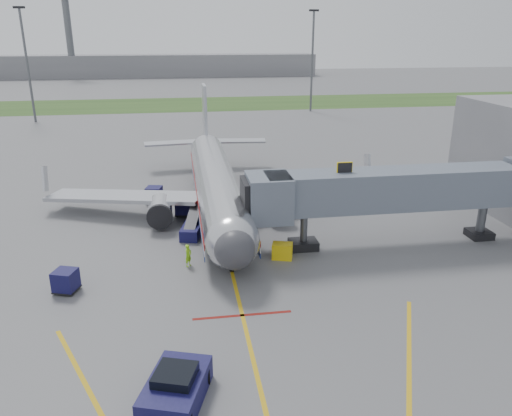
{
  "coord_description": "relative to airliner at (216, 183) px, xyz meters",
  "views": [
    {
      "loc": [
        -3.21,
        -29.97,
        16.14
      ],
      "look_at": [
        2.41,
        6.12,
        3.2
      ],
      "focal_mm": 35.0,
      "sensor_mm": 36.0,
      "label": 1
    }
  ],
  "objects": [
    {
      "name": "ground",
      "position": [
        -0.0,
        -15.25,
        -2.65
      ],
      "size": [
        400.0,
        400.0,
        0.0
      ],
      "primitive_type": "plane",
      "color": "#565659",
      "rests_on": "ground"
    },
    {
      "name": "grass_strip",
      "position": [
        -0.0,
        74.75,
        -2.64
      ],
      "size": [
        300.0,
        25.0,
        0.01
      ],
      "primitive_type": "cube",
      "color": "#2D4C1E",
      "rests_on": "ground"
    },
    {
      "name": "apron_markings",
      "position": [
        -0.0,
        -22.65,
        -2.64
      ],
      "size": [
        21.52,
        50.0,
        0.01
      ],
      "color": "gold",
      "rests_on": "ground"
    },
    {
      "name": "airliner",
      "position": [
        0.0,
        0.0,
        0.0
      ],
      "size": [
        32.1,
        35.67,
        10.25
      ],
      "color": "silver",
      "rests_on": "ground"
    },
    {
      "name": "jet_bridge",
      "position": [
        12.86,
        -10.25,
        1.82
      ],
      "size": [
        25.3,
        4.0,
        6.9
      ],
      "color": "slate",
      "rests_on": "ground"
    },
    {
      "name": "light_mast_left",
      "position": [
        -30.0,
        54.75,
        8.13
      ],
      "size": [
        2.0,
        0.44,
        20.4
      ],
      "color": "#595B60",
      "rests_on": "ground"
    },
    {
      "name": "light_mast_right",
      "position": [
        25.0,
        59.75,
        8.13
      ],
      "size": [
        2.0,
        0.44,
        20.4
      ],
      "color": "#595B60",
      "rests_on": "ground"
    },
    {
      "name": "distant_terminal",
      "position": [
        -10.0,
        154.75,
        1.35
      ],
      "size": [
        120.0,
        14.0,
        8.0
      ],
      "primitive_type": "cube",
      "color": "slate",
      "rests_on": "ground"
    },
    {
      "name": "control_tower",
      "position": [
        -40.0,
        149.75,
        14.68
      ],
      "size": [
        4.0,
        4.0,
        30.0
      ],
      "color": "#595B60",
      "rests_on": "ground"
    },
    {
      "name": "pushback_tug",
      "position": [
        -3.96,
        -26.11,
        -1.95
      ],
      "size": [
        3.6,
        4.59,
        1.67
      ],
      "color": "#0F0D3C",
      "rests_on": "ground"
    },
    {
      "name": "baggage_cart_a",
      "position": [
        -3.0,
        -1.09,
        -1.68
      ],
      "size": [
        1.97,
        1.97,
        1.89
      ],
      "color": "#0F0D3C",
      "rests_on": "ground"
    },
    {
      "name": "baggage_cart_b",
      "position": [
        -11.03,
        -14.57,
        -1.87
      ],
      "size": [
        1.79,
        1.79,
        1.52
      ],
      "color": "#0F0D3C",
      "rests_on": "ground"
    },
    {
      "name": "baggage_cart_c",
      "position": [
        -5.98,
        3.0,
        -1.82
      ],
      "size": [
        1.82,
        1.82,
        1.61
      ],
      "color": "#0F0D3C",
      "rests_on": "ground"
    },
    {
      "name": "belt_loader",
      "position": [
        -2.49,
        -5.89,
        -2.1
      ],
      "size": [
        2.29,
        4.68,
        2.21
      ],
      "color": "#0F0D3C",
      "rests_on": "ground"
    },
    {
      "name": "ground_power_cart",
      "position": [
        4.0,
        -11.75,
        -2.05
      ],
      "size": [
        1.72,
        1.39,
        1.2
      ],
      "color": "yellow",
      "rests_on": "ground"
    },
    {
      "name": "ramp_worker",
      "position": [
        -3.0,
        -11.97,
        -1.81
      ],
      "size": [
        0.69,
        0.73,
        1.68
      ],
      "primitive_type": "imported",
      "rotation": [
        0.0,
        0.0,
        0.9
      ],
      "color": "#92E71B",
      "rests_on": "ground"
    }
  ]
}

